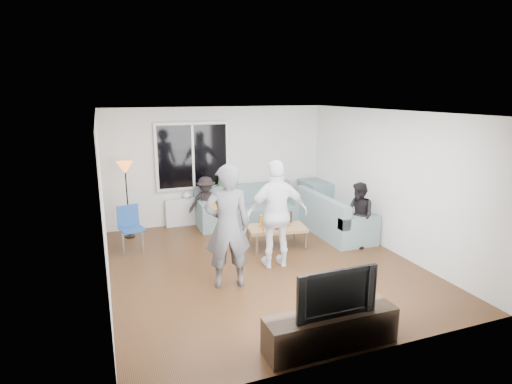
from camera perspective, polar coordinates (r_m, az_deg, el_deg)
name	(u,v)px	position (r m, az deg, el deg)	size (l,w,h in m)	color
floor	(263,266)	(7.31, 0.93, -10.07)	(5.00, 5.50, 0.04)	#56351C
ceiling	(263,111)	(6.70, 1.02, 11.09)	(5.00, 5.50, 0.04)	white
wall_back	(218,165)	(9.47, -5.19, 3.71)	(5.00, 0.04, 2.60)	silver
wall_front	(359,249)	(4.54, 13.99, -7.61)	(5.00, 0.04, 2.60)	silver
wall_left	(102,206)	(6.43, -20.42, -1.78)	(0.04, 5.50, 2.60)	silver
wall_right	(389,181)	(8.13, 17.74, 1.50)	(0.04, 5.50, 2.60)	silver
window_frame	(193,156)	(9.21, -8.70, 4.92)	(1.62, 0.06, 1.47)	white
window_glass	(193,156)	(9.17, -8.65, 4.88)	(1.50, 0.02, 1.35)	black
window_mullion	(193,156)	(9.16, -8.63, 4.87)	(0.05, 0.03, 1.35)	white
radiator	(195,211)	(9.43, -8.38, -2.58)	(1.30, 0.12, 0.62)	silver
potted_plant	(218,187)	(9.40, -5.19, 0.67)	(0.22, 0.18, 0.40)	#2A6026
vase	(186,195)	(9.27, -9.53, -0.36)	(0.17, 0.17, 0.18)	silver
sofa_back_section	(248,205)	(9.35, -1.06, -1.86)	(2.30, 0.85, 0.85)	slate
sofa_right_section	(334,214)	(8.88, 10.71, -2.93)	(0.85, 2.00, 0.85)	slate
sofa_corner	(320,198)	(10.08, 8.81, -0.87)	(0.85, 0.85, 0.85)	slate
cushion_yellow	(211,206)	(9.07, -6.14, -1.87)	(0.38, 0.32, 0.14)	gold
cushion_red	(225,203)	(9.23, -4.26, -1.55)	(0.36, 0.30, 0.13)	maroon
coffee_table	(277,237)	(8.04, 2.85, -6.14)	(1.10, 0.60, 0.40)	#AA8052
pitcher	(278,224)	(7.84, 3.08, -4.47)	(0.17, 0.17, 0.17)	maroon
side_chair	(132,230)	(8.05, -16.68, -4.96)	(0.40, 0.40, 0.86)	#224C93
floor_lamp	(127,200)	(8.77, -17.24, -1.11)	(0.32, 0.32, 1.56)	orange
player_left	(227,227)	(6.24, -3.94, -4.75)	(0.69, 0.45, 1.90)	#4F4E53
player_right	(277,214)	(6.95, 2.89, -3.09)	(1.08, 0.45, 1.84)	white
spectator_right	(359,215)	(8.12, 13.94, -3.14)	(0.61, 0.48, 1.26)	black
spectator_back	(206,203)	(9.07, -6.87, -1.46)	(0.74, 0.43, 1.15)	black
tv_console	(331,330)	(5.15, 10.22, -18.13)	(1.60, 0.40, 0.44)	#2F2317
television	(333,290)	(4.90, 10.47, -13.09)	(0.99, 0.13, 0.57)	black
bottle_d	(288,220)	(7.98, 4.45, -3.80)	(0.07, 0.07, 0.27)	orange
bottle_e	(290,217)	(8.22, 4.72, -3.45)	(0.07, 0.07, 0.22)	black
bottle_c	(276,220)	(8.09, 2.79, -3.85)	(0.07, 0.07, 0.18)	black
bottle_b	(273,223)	(7.79, 2.40, -4.33)	(0.08, 0.08, 0.23)	green
bottle_a	(261,221)	(7.94, 0.69, -3.99)	(0.07, 0.07, 0.23)	#BD740B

